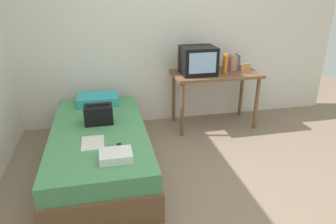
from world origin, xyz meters
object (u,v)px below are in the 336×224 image
object	(u,v)px
magazine	(93,143)
tv	(198,60)
picture_frame	(246,68)
handbag	(99,114)
desk	(215,80)
folded_towel	(116,156)
remote_dark	(120,148)
bed	(100,149)
water_bottle	(225,64)
book_row	(232,63)
pillow	(98,99)

from	to	relation	value
magazine	tv	bearing A→B (deg)	38.57
picture_frame	handbag	size ratio (longest dim) A/B	0.43
desk	magazine	distance (m)	1.99
magazine	folded_towel	world-z (taller)	folded_towel
desk	handbag	distance (m)	1.70
tv	remote_dark	distance (m)	1.76
tv	handbag	distance (m)	1.50
bed	folded_towel	bearing A→B (deg)	-77.52
bed	tv	xyz separation A→B (m)	(1.32, 0.78, 0.72)
handbag	remote_dark	bearing A→B (deg)	-74.62
water_bottle	magazine	distance (m)	2.08
tv	remote_dark	xyz separation A→B (m)	(-1.13, -1.26, -0.47)
remote_dark	book_row	bearing A→B (deg)	39.45
pillow	magazine	size ratio (longest dim) A/B	1.73
magazine	pillow	bearing A→B (deg)	86.79
picture_frame	desk	bearing A→B (deg)	162.77
folded_towel	water_bottle	bearing A→B (deg)	42.38
water_bottle	remote_dark	bearing A→B (deg)	-140.61
remote_dark	desk	bearing A→B (deg)	42.66
pillow	bed	bearing A→B (deg)	-90.47
book_row	magazine	world-z (taller)	book_row
bed	book_row	bearing A→B (deg)	25.63
book_row	pillow	size ratio (longest dim) A/B	0.42
book_row	folded_towel	size ratio (longest dim) A/B	0.75
desk	remote_dark	bearing A→B (deg)	-137.34
desk	pillow	xyz separation A→B (m)	(-1.57, -0.03, -0.15)
tv	handbag	world-z (taller)	tv
water_bottle	magazine	bearing A→B (deg)	-148.55
desk	folded_towel	bearing A→B (deg)	-134.52
tv	handbag	xyz separation A→B (m)	(-1.30, -0.63, -0.38)
bed	folded_towel	world-z (taller)	folded_towel
handbag	folded_towel	xyz separation A→B (m)	(0.13, -0.81, -0.07)
picture_frame	pillow	distance (m)	1.98
pillow	handbag	world-z (taller)	handbag
handbag	folded_towel	size ratio (longest dim) A/B	1.07
folded_towel	handbag	bearing A→B (deg)	99.31
water_bottle	tv	bearing A→B (deg)	175.57
bed	magazine	bearing A→B (deg)	-99.97
folded_towel	remote_dark	bearing A→B (deg)	76.58
bed	remote_dark	distance (m)	0.57
book_row	folded_towel	world-z (taller)	book_row
tv	picture_frame	xyz separation A→B (m)	(0.64, -0.10, -0.12)
water_bottle	remote_dark	distance (m)	1.99
picture_frame	pillow	world-z (taller)	picture_frame
desk	handbag	bearing A→B (deg)	-157.50
bed	handbag	xyz separation A→B (m)	(0.01, 0.16, 0.34)
bed	pillow	xyz separation A→B (m)	(0.01, 0.77, 0.29)
tv	handbag	bearing A→B (deg)	-154.34
tv	remote_dark	world-z (taller)	tv
handbag	bed	bearing A→B (deg)	-94.29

